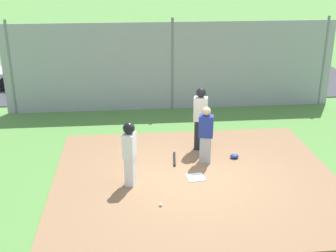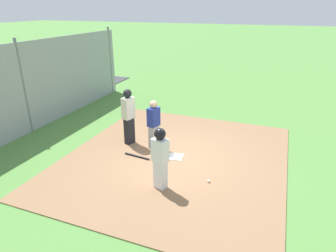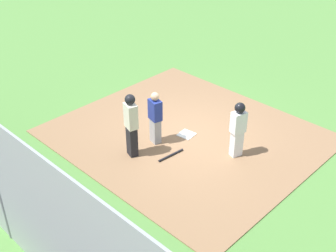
{
  "view_description": "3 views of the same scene",
  "coord_description": "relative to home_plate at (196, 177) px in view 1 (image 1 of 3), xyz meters",
  "views": [
    {
      "loc": [
        1.66,
        9.76,
        5.2
      ],
      "look_at": [
        0.57,
        -1.39,
        0.93
      ],
      "focal_mm": 46.5,
      "sensor_mm": 36.0,
      "label": 1
    },
    {
      "loc": [
        7.52,
        2.68,
        4.33
      ],
      "look_at": [
        -0.3,
        -0.37,
        0.89
      ],
      "focal_mm": 31.52,
      "sensor_mm": 36.0,
      "label": 2
    },
    {
      "loc": [
        7.26,
        -8.23,
        7.12
      ],
      "look_at": [
        -0.05,
        -0.73,
        0.64
      ],
      "focal_mm": 47.16,
      "sensor_mm": 36.0,
      "label": 3
    }
  ],
  "objects": [
    {
      "name": "ground_plane",
      "position": [
        0.0,
        0.0,
        -0.04
      ],
      "size": [
        140.0,
        140.0,
        0.0
      ],
      "primitive_type": "plane",
      "color": "#51843D"
    },
    {
      "name": "dirt_infield",
      "position": [
        0.0,
        0.0,
        -0.03
      ],
      "size": [
        7.2,
        6.4,
        0.03
      ],
      "primitive_type": "cube",
      "color": "#896647",
      "rests_on": "ground_plane"
    },
    {
      "name": "home_plate",
      "position": [
        0.0,
        0.0,
        0.0
      ],
      "size": [
        0.49,
        0.49,
        0.02
      ],
      "primitive_type": "cube",
      "rotation": [
        0.0,
        0.0,
        0.13
      ],
      "color": "white",
      "rests_on": "dirt_infield"
    },
    {
      "name": "catcher",
      "position": [
        -0.4,
        -0.89,
        0.81
      ],
      "size": [
        0.43,
        0.34,
        1.59
      ],
      "rotation": [
        0.0,
        0.0,
        1.33
      ],
      "color": "#9E9EA3",
      "rests_on": "dirt_infield"
    },
    {
      "name": "umpire",
      "position": [
        -0.39,
        -1.78,
        0.98
      ],
      "size": [
        0.44,
        0.36,
        1.86
      ],
      "rotation": [
        0.0,
        0.0,
        1.28
      ],
      "color": "black",
      "rests_on": "dirt_infield"
    },
    {
      "name": "runner",
      "position": [
        1.65,
        0.19,
        0.92
      ],
      "size": [
        0.36,
        0.44,
        1.63
      ],
      "rotation": [
        0.0,
        0.0,
        2.85
      ],
      "color": "silver",
      "rests_on": "dirt_infield"
    },
    {
      "name": "baseball_bat",
      "position": [
        0.42,
        -1.1,
        0.02
      ],
      "size": [
        0.15,
        0.86,
        0.06
      ],
      "primitive_type": "cylinder",
      "rotation": [
        0.0,
        1.57,
        4.61
      ],
      "color": "black",
      "rests_on": "dirt_infield"
    },
    {
      "name": "catcher_mask",
      "position": [
        -1.26,
        -1.05,
        0.05
      ],
      "size": [
        0.24,
        0.2,
        0.12
      ],
      "primitive_type": "ellipsoid",
      "color": "navy",
      "rests_on": "dirt_infield"
    },
    {
      "name": "baseball",
      "position": [
        1.0,
        1.28,
        0.03
      ],
      "size": [
        0.07,
        0.07,
        0.07
      ],
      "primitive_type": "sphere",
      "color": "white",
      "rests_on": "dirt_infield"
    },
    {
      "name": "backstop_fence",
      "position": [
        0.0,
        -5.67,
        1.56
      ],
      "size": [
        12.0,
        0.1,
        3.35
      ],
      "color": "#93999E",
      "rests_on": "ground_plane"
    },
    {
      "name": "parking_lot",
      "position": [
        0.0,
        -9.01,
        -0.02
      ],
      "size": [
        18.0,
        5.2,
        0.04
      ],
      "primitive_type": "cube",
      "color": "#38383D",
      "rests_on": "ground_plane"
    },
    {
      "name": "parked_car_red",
      "position": [
        2.4,
        -9.2,
        0.57
      ],
      "size": [
        4.24,
        1.97,
        1.28
      ],
      "rotation": [
        0.0,
        0.0,
        -0.03
      ],
      "color": "maroon",
      "rests_on": "parking_lot"
    },
    {
      "name": "parked_car_silver",
      "position": [
        5.44,
        -9.6,
        0.57
      ],
      "size": [
        4.38,
        2.29,
        1.28
      ],
      "rotation": [
        0.0,
        0.0,
        0.13
      ],
      "color": "#B2B2B7",
      "rests_on": "parking_lot"
    }
  ]
}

